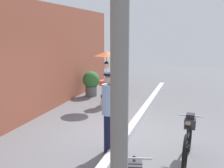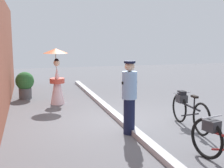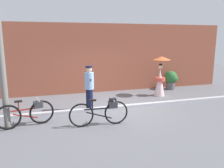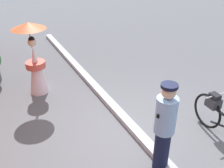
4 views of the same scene
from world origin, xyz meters
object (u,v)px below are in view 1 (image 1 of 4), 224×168
utility_pole (120,42)px  person_with_parasol (107,78)px  person_officer (110,111)px  bicycle_near_officer (188,138)px  potted_plant_by_door (91,82)px

utility_pole → person_with_parasol: bearing=19.3°
person_officer → person_with_parasol: bearing=19.2°
person_officer → bicycle_near_officer: bearing=-87.0°
person_officer → person_with_parasol: person_with_parasol is taller
person_with_parasol → utility_pole: utility_pole is taller
person_with_parasol → potted_plant_by_door: size_ratio=1.89×
person_officer → utility_pole: (-2.72, -0.95, 1.50)m
person_with_parasol → utility_pole: size_ratio=0.39×
person_officer → utility_pole: utility_pole is taller
person_officer → person_with_parasol: 3.84m
potted_plant_by_door → utility_pole: 8.44m
utility_pole → potted_plant_by_door: bearing=23.2°
bicycle_near_officer → person_officer: 1.64m
potted_plant_by_door → person_officer: bearing=-154.7°
person_with_parasol → bicycle_near_officer: bearing=-141.3°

